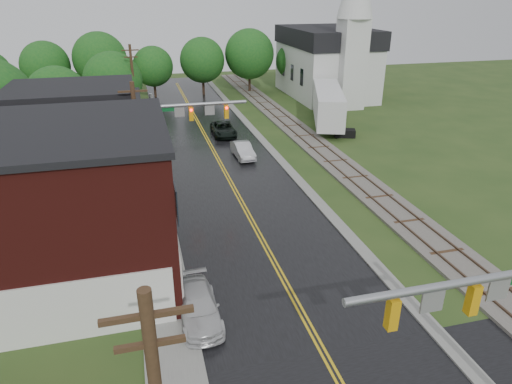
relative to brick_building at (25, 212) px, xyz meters
name	(u,v)px	position (x,y,z in m)	size (l,w,h in m)	color
main_road	(221,165)	(12.48, 15.00, -4.15)	(10.00, 90.00, 0.02)	black
curb_right	(265,143)	(17.88, 20.00, -4.15)	(0.80, 70.00, 0.12)	gray
sidewalk_left	(153,195)	(6.28, 10.00, -4.15)	(2.40, 50.00, 0.12)	gray
brick_building	(25,212)	(0.00, 0.00, 0.00)	(14.30, 10.30, 8.30)	#4D1410
yellow_house	(80,156)	(1.48, 11.00, -0.95)	(8.00, 7.00, 6.40)	tan
darkred_building	(102,133)	(2.48, 20.00, -1.95)	(7.00, 6.00, 4.40)	#3F0F0C
church	(330,55)	(32.48, 38.74, 1.68)	(10.40, 18.40, 20.00)	silver
railroad	(308,139)	(22.48, 20.00, -4.05)	(3.20, 80.00, 0.30)	#59544C
traffic_signal_near	(490,309)	(15.96, -13.00, 0.82)	(7.34, 0.30, 7.20)	gray
traffic_signal_far	(182,121)	(9.01, 12.00, 0.82)	(7.34, 0.43, 7.20)	gray
utility_pole_b	(139,148)	(5.68, 7.00, 0.57)	(1.80, 0.28, 9.00)	#382616
utility_pole_c	(134,86)	(5.68, 29.00, 0.57)	(1.80, 0.28, 9.00)	#382616
tree_left_c	(60,99)	(-1.36, 24.90, 0.36)	(6.00, 6.00, 7.65)	black
tree_left_e	(114,82)	(3.64, 30.90, 0.66)	(6.40, 6.40, 8.16)	black
suv_dark	(223,129)	(14.39, 23.76, -3.46)	(2.28, 4.94, 1.37)	black
sedan_silver	(243,150)	(14.79, 16.44, -3.47)	(1.45, 4.16, 1.37)	silver
pickup_white	(198,307)	(7.68, -5.00, -3.50)	(1.83, 4.49, 1.30)	beige
semi_trailer	(328,104)	(26.64, 24.93, -1.75)	(6.98, 13.29, 4.07)	black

